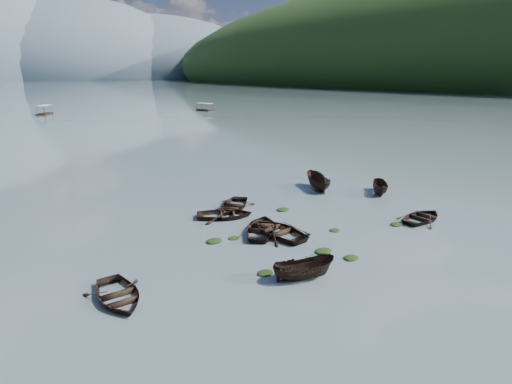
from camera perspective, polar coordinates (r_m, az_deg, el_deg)
ground_plane at (r=25.78m, az=15.46°, el=-10.63°), size 2400.00×2400.00×0.00m
right_hill_far at (r=532.50m, az=30.51°, el=13.18°), size 520.00×1200.00×190.00m
haze_mtn_c at (r=928.04m, az=-25.29°, el=14.40°), size 520.00×520.00×260.00m
haze_mtn_d at (r=974.95m, az=-14.49°, el=15.45°), size 520.00×520.00×220.00m
rowboat_0 at (r=23.14m, az=-19.06°, el=-14.31°), size 3.17×4.42×0.91m
rowboat_1 at (r=30.40m, az=0.86°, el=-5.69°), size 5.82×5.93×1.01m
rowboat_2 at (r=24.10m, az=6.76°, el=-12.12°), size 4.06×2.55×1.47m
rowboat_3 at (r=29.97m, az=3.23°, el=-6.06°), size 4.06×5.34×1.04m
rowboat_4 at (r=35.45m, az=22.68°, el=-3.72°), size 4.62×3.50×0.90m
rowboat_5 at (r=41.84m, az=17.30°, el=-0.16°), size 3.69×3.67×1.46m
rowboat_6 at (r=33.38m, az=-4.48°, el=-3.66°), size 5.61×5.07×0.95m
rowboat_7 at (r=35.58m, az=-3.28°, el=-2.33°), size 5.66×5.53×0.96m
rowboat_8 at (r=41.88m, az=8.76°, el=0.43°), size 3.38×4.93×1.78m
weed_clump_0 at (r=24.41m, az=1.29°, el=-11.60°), size 1.00×0.82×0.22m
weed_clump_1 at (r=26.95m, az=13.40°, el=-9.23°), size 1.04×0.83×0.23m
weed_clump_2 at (r=27.48m, az=9.60°, el=-8.46°), size 1.23×0.99×0.27m
weed_clump_3 at (r=31.15m, az=11.15°, el=-5.46°), size 0.85×0.72×0.19m
weed_clump_4 at (r=33.61m, az=19.38°, el=-4.45°), size 1.07×0.85×0.22m
weed_clump_5 at (r=28.81m, az=-6.01°, el=-7.09°), size 1.18×0.95×0.25m
weed_clump_6 at (r=29.24m, az=-3.24°, el=-6.66°), size 0.85×0.71×0.18m
weed_clump_7 at (r=35.09m, az=3.83°, el=-2.62°), size 1.16×0.93×0.25m
pontoon_centre at (r=132.87m, az=-27.95°, el=9.75°), size 5.32×7.05×2.50m
pontoon_right at (r=131.44m, az=-7.33°, el=11.46°), size 3.97×6.30×2.24m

